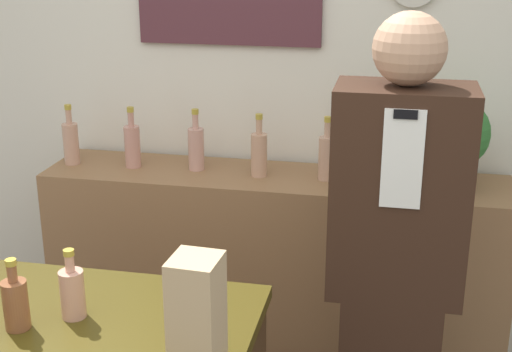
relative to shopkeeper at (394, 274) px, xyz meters
name	(u,v)px	position (x,y,z in m)	size (l,w,h in m)	color
back_wall	(262,72)	(-0.64, 0.95, 0.49)	(5.20, 0.09, 2.70)	silver
back_shelf	(273,274)	(-0.53, 0.68, -0.39)	(2.03, 0.42, 0.95)	#8E6642
shopkeeper	(394,274)	(0.00, 0.00, 0.00)	(0.44, 0.28, 1.74)	#331E14
potted_plant	(453,139)	(0.20, 0.65, 0.30)	(0.29, 0.29, 0.38)	#4C3D2D
paper_bag	(197,314)	(-0.48, -0.73, 0.20)	(0.13, 0.13, 0.30)	tan
counter_bottle_4	(16,303)	(-1.02, -0.65, 0.13)	(0.07, 0.07, 0.21)	brown
counter_bottle_5	(72,292)	(-0.89, -0.56, 0.13)	(0.07, 0.07, 0.21)	tan
shelf_bottle_0	(71,142)	(-1.47, 0.67, 0.19)	(0.07, 0.07, 0.28)	tan
shelf_bottle_1	(132,145)	(-1.18, 0.68, 0.19)	(0.07, 0.07, 0.28)	tan
shelf_bottle_2	(196,147)	(-0.89, 0.70, 0.19)	(0.07, 0.07, 0.28)	tan
shelf_bottle_3	(259,153)	(-0.60, 0.67, 0.19)	(0.07, 0.07, 0.28)	tan
shelf_bottle_4	(327,156)	(-0.31, 0.68, 0.19)	(0.07, 0.07, 0.28)	tan
shelf_bottle_5	(396,159)	(-0.02, 0.69, 0.19)	(0.07, 0.07, 0.28)	tan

